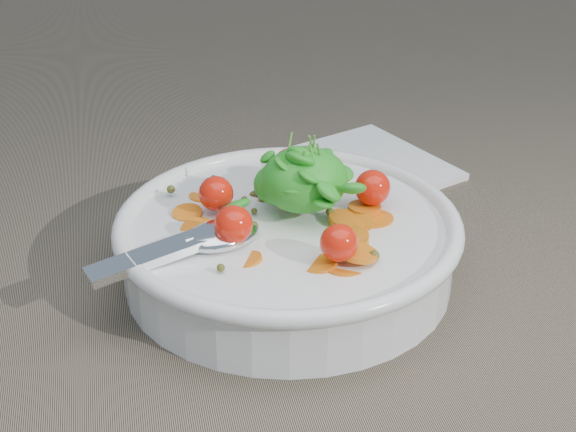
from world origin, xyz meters
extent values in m
plane|color=#796C56|center=(0.00, 0.00, 0.00)|extent=(6.00, 6.00, 0.00)
cylinder|color=white|center=(-0.02, 0.02, 0.02)|extent=(0.23, 0.23, 0.04)
torus|color=white|center=(-0.02, 0.02, 0.04)|extent=(0.24, 0.24, 0.01)
cylinder|color=white|center=(-0.02, 0.02, 0.00)|extent=(0.11, 0.11, 0.01)
cylinder|color=brown|center=(-0.02, 0.02, 0.02)|extent=(0.20, 0.20, 0.03)
cylinder|color=orange|center=(-0.05, -0.02, 0.04)|extent=(0.03, 0.03, 0.01)
cylinder|color=orange|center=(-0.08, 0.03, 0.04)|extent=(0.03, 0.03, 0.01)
cylinder|color=orange|center=(0.01, -0.01, 0.04)|extent=(0.04, 0.04, 0.01)
cylinder|color=orange|center=(0.00, -0.04, 0.04)|extent=(0.04, 0.04, 0.01)
cylinder|color=orange|center=(-0.01, 0.08, 0.05)|extent=(0.03, 0.03, 0.01)
cylinder|color=orange|center=(0.04, 0.02, 0.04)|extent=(0.04, 0.04, 0.01)
cylinder|color=orange|center=(0.01, -0.03, 0.05)|extent=(0.04, 0.04, 0.01)
cylinder|color=orange|center=(-0.07, 0.08, 0.04)|extent=(0.03, 0.03, 0.01)
cylinder|color=orange|center=(0.02, 0.01, 0.04)|extent=(0.04, 0.04, 0.02)
cylinder|color=orange|center=(0.02, 0.00, 0.04)|extent=(0.03, 0.03, 0.01)
cylinder|color=orange|center=(0.04, 0.03, 0.05)|extent=(0.03, 0.03, 0.00)
cylinder|color=orange|center=(-0.08, 0.05, 0.04)|extent=(0.03, 0.03, 0.01)
cylinder|color=orange|center=(0.02, 0.02, 0.04)|extent=(0.03, 0.03, 0.01)
cylinder|color=orange|center=(-0.07, 0.02, 0.04)|extent=(0.04, 0.04, 0.01)
cylinder|color=orange|center=(0.00, 0.10, 0.05)|extent=(0.04, 0.04, 0.01)
cylinder|color=orange|center=(-0.01, -0.03, 0.04)|extent=(0.03, 0.03, 0.01)
sphere|color=#4A4B19|center=(0.03, 0.03, 0.04)|extent=(0.01, 0.01, 0.01)
sphere|color=#4A4B19|center=(-0.03, 0.07, 0.04)|extent=(0.01, 0.01, 0.01)
sphere|color=#4A4B19|center=(-0.05, 0.02, 0.04)|extent=(0.00, 0.00, 0.00)
sphere|color=#4A4B19|center=(-0.04, 0.04, 0.05)|extent=(0.00, 0.00, 0.00)
sphere|color=#4A4B19|center=(0.02, 0.09, 0.05)|extent=(0.01, 0.01, 0.01)
sphere|color=#4A4B19|center=(0.02, 0.06, 0.05)|extent=(0.01, 0.01, 0.01)
sphere|color=#4A4B19|center=(0.02, -0.04, 0.05)|extent=(0.01, 0.01, 0.01)
sphere|color=#4A4B19|center=(-0.03, 0.06, 0.04)|extent=(0.01, 0.01, 0.01)
sphere|color=#4A4B19|center=(-0.06, 0.10, 0.04)|extent=(0.01, 0.01, 0.01)
sphere|color=#4A4B19|center=(0.03, 0.07, 0.05)|extent=(0.00, 0.00, 0.00)
sphere|color=#4A4B19|center=(-0.04, 0.01, 0.05)|extent=(0.01, 0.01, 0.01)
sphere|color=#4A4B19|center=(-0.04, 0.05, 0.05)|extent=(0.00, 0.00, 0.00)
sphere|color=#4A4B19|center=(-0.07, -0.03, 0.05)|extent=(0.01, 0.01, 0.01)
sphere|color=#4A4B19|center=(0.00, 0.05, 0.05)|extent=(0.01, 0.01, 0.01)
sphere|color=#4A4B19|center=(-0.06, 0.09, 0.04)|extent=(0.00, 0.00, 0.00)
sphere|color=#4A4B19|center=(0.01, 0.02, 0.05)|extent=(0.01, 0.01, 0.01)
sphere|color=#4A4B19|center=(-0.03, 0.07, 0.05)|extent=(0.01, 0.01, 0.01)
sphere|color=#4A4B19|center=(-0.09, 0.08, 0.05)|extent=(0.01, 0.01, 0.01)
sphere|color=#4A4B19|center=(-0.06, 0.03, 0.05)|extent=(0.01, 0.01, 0.01)
sphere|color=red|center=(0.04, 0.03, 0.06)|extent=(0.03, 0.03, 0.03)
sphere|color=red|center=(-0.01, 0.08, 0.06)|extent=(0.03, 0.03, 0.03)
sphere|color=red|center=(-0.06, 0.05, 0.06)|extent=(0.02, 0.02, 0.02)
sphere|color=red|center=(-0.06, 0.00, 0.06)|extent=(0.03, 0.03, 0.03)
sphere|color=red|center=(0.00, -0.03, 0.06)|extent=(0.02, 0.02, 0.02)
ellipsoid|color=green|center=(-0.01, 0.03, 0.07)|extent=(0.06, 0.05, 0.04)
ellipsoid|color=green|center=(-0.02, 0.04, 0.06)|extent=(0.03, 0.03, 0.03)
ellipsoid|color=green|center=(0.00, 0.06, 0.07)|extent=(0.03, 0.03, 0.01)
ellipsoid|color=green|center=(-0.03, 0.05, 0.08)|extent=(0.02, 0.02, 0.01)
ellipsoid|color=green|center=(0.00, 0.01, 0.07)|extent=(0.02, 0.02, 0.01)
ellipsoid|color=green|center=(-0.01, 0.03, 0.08)|extent=(0.02, 0.02, 0.02)
ellipsoid|color=green|center=(0.02, 0.00, 0.08)|extent=(0.02, 0.02, 0.02)
ellipsoid|color=green|center=(-0.05, 0.03, 0.06)|extent=(0.02, 0.02, 0.02)
ellipsoid|color=green|center=(-0.01, 0.04, 0.08)|extent=(0.03, 0.03, 0.02)
ellipsoid|color=green|center=(-0.01, 0.03, 0.08)|extent=(0.03, 0.02, 0.02)
ellipsoid|color=green|center=(0.00, 0.00, 0.07)|extent=(0.03, 0.02, 0.02)
ellipsoid|color=green|center=(-0.02, 0.02, 0.07)|extent=(0.03, 0.03, 0.01)
ellipsoid|color=green|center=(-0.01, 0.02, 0.08)|extent=(0.02, 0.02, 0.01)
ellipsoid|color=green|center=(0.02, 0.03, 0.07)|extent=(0.03, 0.03, 0.01)
ellipsoid|color=green|center=(-0.01, 0.01, 0.08)|extent=(0.02, 0.02, 0.01)
ellipsoid|color=green|center=(-0.01, 0.03, 0.08)|extent=(0.02, 0.01, 0.01)
ellipsoid|color=green|center=(0.00, 0.03, 0.08)|extent=(0.02, 0.02, 0.01)
ellipsoid|color=green|center=(-0.01, 0.02, 0.09)|extent=(0.02, 0.03, 0.03)
ellipsoid|color=green|center=(-0.01, 0.03, 0.09)|extent=(0.03, 0.03, 0.02)
ellipsoid|color=green|center=(-0.01, 0.04, 0.09)|extent=(0.02, 0.02, 0.02)
ellipsoid|color=green|center=(-0.02, 0.02, 0.07)|extent=(0.02, 0.02, 0.02)
ellipsoid|color=green|center=(0.00, 0.02, 0.08)|extent=(0.02, 0.02, 0.01)
ellipsoid|color=green|center=(0.00, 0.04, 0.07)|extent=(0.02, 0.02, 0.02)
ellipsoid|color=green|center=(-0.02, 0.03, 0.09)|extent=(0.02, 0.03, 0.02)
ellipsoid|color=green|center=(-0.01, 0.03, 0.08)|extent=(0.03, 0.02, 0.01)
ellipsoid|color=green|center=(0.01, 0.04, 0.08)|extent=(0.03, 0.03, 0.02)
cylinder|color=#4C8C33|center=(-0.01, 0.02, 0.08)|extent=(0.01, 0.01, 0.04)
cylinder|color=#4C8C33|center=(0.01, 0.03, 0.08)|extent=(0.01, 0.01, 0.04)
cylinder|color=#4C8C33|center=(0.00, 0.04, 0.08)|extent=(0.00, 0.00, 0.04)
cylinder|color=#4C8C33|center=(0.00, 0.04, 0.08)|extent=(0.01, 0.00, 0.04)
cylinder|color=#4C8C33|center=(0.00, 0.02, 0.08)|extent=(0.01, 0.01, 0.04)
cylinder|color=#4C8C33|center=(-0.02, 0.04, 0.08)|extent=(0.01, 0.01, 0.04)
cylinder|color=#4C8C33|center=(0.00, 0.04, 0.08)|extent=(0.01, 0.00, 0.04)
ellipsoid|color=silver|center=(-0.07, 0.01, 0.05)|extent=(0.06, 0.05, 0.02)
cube|color=silver|center=(-0.11, -0.01, 0.05)|extent=(0.10, 0.05, 0.01)
cylinder|color=silver|center=(-0.08, 0.00, 0.05)|extent=(0.02, 0.01, 0.01)
cube|color=white|center=(0.07, 0.18, 0.00)|extent=(0.19, 0.18, 0.01)
camera|label=1|loc=(-0.13, -0.49, 0.33)|focal=55.00mm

